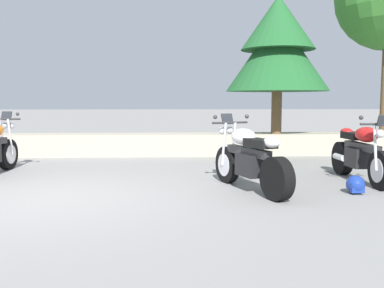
{
  "coord_description": "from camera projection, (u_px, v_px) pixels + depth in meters",
  "views": [
    {
      "loc": [
        1.79,
        -6.12,
        1.4
      ],
      "look_at": [
        2.14,
        1.2,
        0.65
      ],
      "focal_mm": 39.95,
      "sensor_mm": 36.0,
      "label": 1
    }
  ],
  "objects": [
    {
      "name": "motorcycle_white_centre",
      "position": [
        249.0,
        160.0,
        6.62
      ],
      "size": [
        1.0,
        1.98,
        1.18
      ],
      "color": "black",
      "rests_on": "ground"
    },
    {
      "name": "motorcycle_red_far_right",
      "position": [
        361.0,
        154.0,
        7.35
      ],
      "size": [
        0.67,
        2.06,
        1.18
      ],
      "color": "black",
      "rests_on": "ground"
    },
    {
      "name": "pine_tree_far_left",
      "position": [
        278.0,
        46.0,
        10.7
      ],
      "size": [
        2.58,
        2.58,
        3.46
      ],
      "color": "brown",
      "rests_on": "stone_wall"
    },
    {
      "name": "stone_wall",
      "position": [
        102.0,
        145.0,
        10.88
      ],
      "size": [
        36.0,
        0.8,
        0.55
      ],
      "primitive_type": "cube",
      "color": "#A89E89",
      "rests_on": "ground"
    },
    {
      "name": "ground_plane",
      "position": [
        48.0,
        198.0,
        6.14
      ],
      "size": [
        120.0,
        120.0,
        0.0
      ],
      "primitive_type": "plane",
      "color": "gray"
    },
    {
      "name": "rider_helmet",
      "position": [
        356.0,
        185.0,
        6.41
      ],
      "size": [
        0.28,
        0.28,
        0.28
      ],
      "color": "navy",
      "rests_on": "ground"
    }
  ]
}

